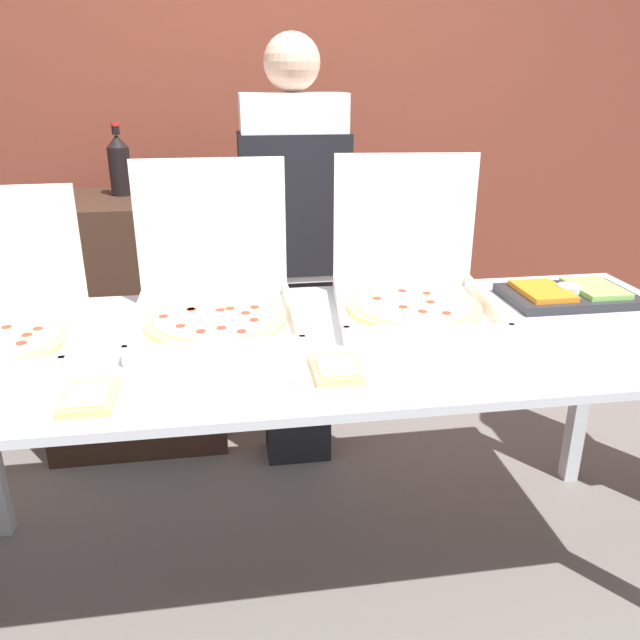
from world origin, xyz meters
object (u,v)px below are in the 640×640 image
at_px(pizza_box_far_right, 0,320).
at_px(paper_plate_front_center, 89,399).
at_px(veggie_tray, 568,294).
at_px(soda_bottle, 119,164).
at_px(soda_can_silver, 188,186).
at_px(soda_can_colored, 155,189).
at_px(pizza_box_far_left, 411,285).
at_px(paper_plate_front_left, 335,370).
at_px(pizza_box_near_left, 215,297).
at_px(person_server_vest, 295,240).

bearing_deg(pizza_box_far_right, paper_plate_front_center, -55.06).
bearing_deg(veggie_tray, soda_bottle, 147.62).
xyz_separation_m(soda_can_silver, soda_can_colored, (-0.13, -0.06, 0.00)).
bearing_deg(pizza_box_far_left, veggie_tray, 6.58).
bearing_deg(soda_bottle, paper_plate_front_center, -85.98).
distance_m(pizza_box_far_left, pizza_box_far_right, 1.23).
distance_m(veggie_tray, soda_bottle, 1.91).
bearing_deg(soda_bottle, paper_plate_front_left, -64.30).
bearing_deg(pizza_box_near_left, pizza_box_far_left, 1.71).
bearing_deg(pizza_box_far_left, paper_plate_front_left, -120.29).
height_order(pizza_box_near_left, person_server_vest, person_server_vest).
relative_size(pizza_box_far_right, soda_can_colored, 3.71).
relative_size(paper_plate_front_center, soda_bottle, 0.71).
relative_size(pizza_box_far_right, veggie_tray, 1.07).
distance_m(veggie_tray, soda_can_silver, 1.55).
relative_size(soda_can_silver, person_server_vest, 0.07).
height_order(paper_plate_front_left, soda_can_colored, soda_can_colored).
distance_m(pizza_box_near_left, soda_can_colored, 0.83).
distance_m(paper_plate_front_left, soda_bottle, 1.65).
bearing_deg(pizza_box_near_left, pizza_box_far_right, -171.58).
bearing_deg(pizza_box_near_left, paper_plate_front_left, -54.68).
bearing_deg(paper_plate_front_center, soda_bottle, 94.02).
relative_size(pizza_box_near_left, soda_bottle, 1.65).
xyz_separation_m(soda_bottle, soda_can_silver, (0.30, -0.19, -0.07)).
bearing_deg(pizza_box_far_right, soda_bottle, 77.26).
distance_m(pizza_box_near_left, pizza_box_far_left, 0.63).
bearing_deg(soda_bottle, pizza_box_far_right, -100.03).
distance_m(pizza_box_far_right, soda_can_colored, 0.96).
distance_m(pizza_box_far_right, paper_plate_front_center, 0.50).
relative_size(paper_plate_front_left, soda_can_silver, 2.00).
relative_size(pizza_box_far_right, person_server_vest, 0.26).
height_order(pizza_box_far_left, person_server_vest, person_server_vest).
distance_m(pizza_box_far_right, soda_bottle, 1.17).
distance_m(soda_bottle, person_server_vest, 0.86).
height_order(pizza_box_far_right, veggie_tray, pizza_box_far_right).
height_order(soda_can_silver, soda_can_colored, same).
bearing_deg(soda_can_silver, paper_plate_front_left, -72.31).
bearing_deg(pizza_box_far_left, person_server_vest, 123.51).
relative_size(soda_can_silver, soda_can_colored, 1.00).
distance_m(paper_plate_front_left, person_server_vest, 1.05).
distance_m(pizza_box_far_right, soda_can_silver, 1.07).
distance_m(paper_plate_front_center, soda_bottle, 1.56).
bearing_deg(person_server_vest, pizza_box_far_left, 117.14).
relative_size(pizza_box_near_left, veggie_tray, 1.17).
distance_m(soda_can_colored, person_server_vest, 0.60).
xyz_separation_m(pizza_box_far_right, paper_plate_front_center, (0.30, -0.39, -0.06)).
height_order(pizza_box_far_right, paper_plate_front_center, pizza_box_far_right).
bearing_deg(pizza_box_far_left, soda_bottle, 141.92).
bearing_deg(soda_bottle, soda_can_silver, -32.98).
xyz_separation_m(pizza_box_far_left, paper_plate_front_center, (-0.92, -0.51, -0.07)).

